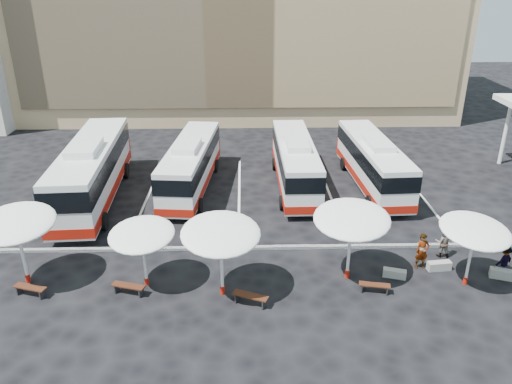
{
  "coord_description": "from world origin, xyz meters",
  "views": [
    {
      "loc": [
        0.36,
        -22.54,
        13.47
      ],
      "look_at": [
        1.0,
        3.0,
        2.2
      ],
      "focal_mm": 35.0,
      "sensor_mm": 36.0,
      "label": 1
    }
  ],
  "objects_px": {
    "wood_bench_0": "(30,289)",
    "conc_bench_1": "(439,266)",
    "wood_bench_2": "(250,297)",
    "conc_bench_0": "(395,273)",
    "bus_2": "(295,161)",
    "wood_bench_3": "(375,286)",
    "bus_0": "(92,169)",
    "sunshade_3": "(352,219)",
    "passenger_3": "(504,260)",
    "conc_bench_2": "(503,274)",
    "bus_3": "(373,161)",
    "sunshade_4": "(475,231)",
    "bus_1": "(191,164)",
    "sunshade_2": "(221,234)",
    "wood_bench_1": "(128,287)",
    "sunshade_0": "(16,223)",
    "passenger_1": "(443,242)",
    "sunshade_1": "(142,235)",
    "passenger_0": "(422,251)"
  },
  "relations": [
    {
      "from": "wood_bench_0",
      "to": "conc_bench_1",
      "type": "relative_size",
      "value": 1.36
    },
    {
      "from": "wood_bench_2",
      "to": "conc_bench_0",
      "type": "relative_size",
      "value": 1.52
    },
    {
      "from": "bus_2",
      "to": "wood_bench_3",
      "type": "relative_size",
      "value": 7.62
    },
    {
      "from": "bus_0",
      "to": "sunshade_3",
      "type": "distance_m",
      "value": 17.31
    },
    {
      "from": "passenger_3",
      "to": "conc_bench_2",
      "type": "bearing_deg",
      "value": 56.54
    },
    {
      "from": "conc_bench_0",
      "to": "bus_0",
      "type": "bearing_deg",
      "value": 150.74
    },
    {
      "from": "bus_3",
      "to": "sunshade_4",
      "type": "bearing_deg",
      "value": -84.95
    },
    {
      "from": "bus_1",
      "to": "sunshade_3",
      "type": "xyz_separation_m",
      "value": [
        8.45,
        -11.09,
        1.36
      ]
    },
    {
      "from": "sunshade_2",
      "to": "sunshade_4",
      "type": "height_order",
      "value": "sunshade_2"
    },
    {
      "from": "sunshade_2",
      "to": "wood_bench_3",
      "type": "distance_m",
      "value": 7.49
    },
    {
      "from": "bus_3",
      "to": "wood_bench_1",
      "type": "height_order",
      "value": "bus_3"
    },
    {
      "from": "sunshade_0",
      "to": "sunshade_2",
      "type": "distance_m",
      "value": 9.34
    },
    {
      "from": "bus_0",
      "to": "passenger_1",
      "type": "height_order",
      "value": "bus_0"
    },
    {
      "from": "bus_3",
      "to": "passenger_3",
      "type": "relative_size",
      "value": 7.02
    },
    {
      "from": "sunshade_2",
      "to": "sunshade_3",
      "type": "xyz_separation_m",
      "value": [
        5.94,
        1.18,
        0.03
      ]
    },
    {
      "from": "sunshade_1",
      "to": "wood_bench_3",
      "type": "bearing_deg",
      "value": -4.75
    },
    {
      "from": "bus_2",
      "to": "conc_bench_1",
      "type": "distance_m",
      "value": 12.45
    },
    {
      "from": "wood_bench_1",
      "to": "wood_bench_3",
      "type": "height_order",
      "value": "wood_bench_1"
    },
    {
      "from": "sunshade_3",
      "to": "conc_bench_1",
      "type": "distance_m",
      "value": 5.55
    },
    {
      "from": "conc_bench_2",
      "to": "passenger_3",
      "type": "distance_m",
      "value": 0.66
    },
    {
      "from": "conc_bench_2",
      "to": "passenger_3",
      "type": "xyz_separation_m",
      "value": [
        0.06,
        0.34,
        0.56
      ]
    },
    {
      "from": "conc_bench_0",
      "to": "passenger_0",
      "type": "distance_m",
      "value": 1.88
    },
    {
      "from": "sunshade_2",
      "to": "wood_bench_1",
      "type": "relative_size",
      "value": 2.57
    },
    {
      "from": "conc_bench_1",
      "to": "sunshade_1",
      "type": "bearing_deg",
      "value": -176.23
    },
    {
      "from": "sunshade_0",
      "to": "wood_bench_1",
      "type": "relative_size",
      "value": 2.5
    },
    {
      "from": "wood_bench_3",
      "to": "passenger_1",
      "type": "height_order",
      "value": "passenger_1"
    },
    {
      "from": "conc_bench_0",
      "to": "bus_1",
      "type": "bearing_deg",
      "value": 134.03
    },
    {
      "from": "sunshade_1",
      "to": "conc_bench_2",
      "type": "relative_size",
      "value": 2.72
    },
    {
      "from": "sunshade_2",
      "to": "sunshade_3",
      "type": "bearing_deg",
      "value": 11.24
    },
    {
      "from": "sunshade_1",
      "to": "wood_bench_1",
      "type": "bearing_deg",
      "value": -133.25
    },
    {
      "from": "passenger_0",
      "to": "passenger_3",
      "type": "xyz_separation_m",
      "value": [
        3.73,
        -0.72,
        -0.14
      ]
    },
    {
      "from": "conc_bench_0",
      "to": "bus_2",
      "type": "bearing_deg",
      "value": 108.33
    },
    {
      "from": "bus_2",
      "to": "wood_bench_2",
      "type": "relative_size",
      "value": 6.72
    },
    {
      "from": "bus_2",
      "to": "wood_bench_1",
      "type": "xyz_separation_m",
      "value": [
        -8.76,
        -12.38,
        -1.43
      ]
    },
    {
      "from": "conc_bench_0",
      "to": "wood_bench_1",
      "type": "bearing_deg",
      "value": -175.17
    },
    {
      "from": "bus_1",
      "to": "wood_bench_2",
      "type": "relative_size",
      "value": 6.79
    },
    {
      "from": "bus_0",
      "to": "conc_bench_2",
      "type": "height_order",
      "value": "bus_0"
    },
    {
      "from": "bus_2",
      "to": "passenger_3",
      "type": "xyz_separation_m",
      "value": [
        9.0,
        -11.21,
        -1.0
      ]
    },
    {
      "from": "sunshade_1",
      "to": "sunshade_4",
      "type": "xyz_separation_m",
      "value": [
        15.0,
        -0.32,
        0.16
      ]
    },
    {
      "from": "bus_1",
      "to": "conc_bench_0",
      "type": "xyz_separation_m",
      "value": [
        10.74,
        -11.11,
        -1.58
      ]
    },
    {
      "from": "bus_3",
      "to": "conc_bench_1",
      "type": "bearing_deg",
      "value": -88.2
    },
    {
      "from": "wood_bench_0",
      "to": "wood_bench_3",
      "type": "height_order",
      "value": "wood_bench_0"
    },
    {
      "from": "wood_bench_2",
      "to": "conc_bench_2",
      "type": "relative_size",
      "value": 1.34
    },
    {
      "from": "bus_1",
      "to": "bus_2",
      "type": "distance_m",
      "value": 7.0
    },
    {
      "from": "bus_3",
      "to": "passenger_1",
      "type": "xyz_separation_m",
      "value": [
        1.47,
        -9.35,
        -0.97
      ]
    },
    {
      "from": "conc_bench_2",
      "to": "wood_bench_2",
      "type": "bearing_deg",
      "value": -171.81
    },
    {
      "from": "bus_1",
      "to": "wood_bench_0",
      "type": "xyz_separation_m",
      "value": [
        -6.18,
        -12.18,
        -1.43
      ]
    },
    {
      "from": "conc_bench_2",
      "to": "conc_bench_1",
      "type": "bearing_deg",
      "value": 163.4
    },
    {
      "from": "bus_0",
      "to": "conc_bench_2",
      "type": "xyz_separation_m",
      "value": [
        21.98,
        -9.64,
        -1.86
      ]
    },
    {
      "from": "bus_3",
      "to": "conc_bench_0",
      "type": "xyz_separation_m",
      "value": [
        -1.5,
        -11.23,
        -1.59
      ]
    }
  ]
}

